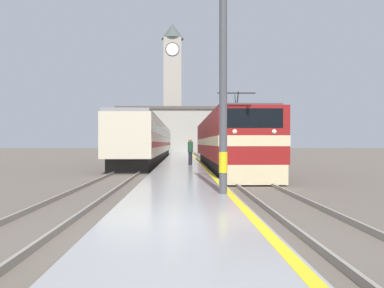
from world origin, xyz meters
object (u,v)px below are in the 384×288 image
object	(u,v)px
locomotive_train	(226,143)
passenger_train	(151,141)
clock_tower	(173,84)
person_on_platform	(190,151)
catenary_mast	(226,41)

from	to	relation	value
locomotive_train	passenger_train	distance (m)	14.72
locomotive_train	clock_tower	bearing A→B (deg)	94.79
person_on_platform	clock_tower	xyz separation A→B (m)	(-2.60, 58.97, 13.87)
person_on_platform	catenary_mast	bearing A→B (deg)	-87.27
person_on_platform	locomotive_train	bearing A→B (deg)	-2.36
catenary_mast	person_on_platform	size ratio (longest dim) A/B	4.93
catenary_mast	clock_tower	bearing A→B (deg)	92.56
passenger_train	clock_tower	world-z (taller)	clock_tower
locomotive_train	clock_tower	world-z (taller)	clock_tower
locomotive_train	passenger_train	world-z (taller)	locomotive_train
catenary_mast	locomotive_train	bearing A→B (deg)	83.22
person_on_platform	clock_tower	world-z (taller)	clock_tower
clock_tower	locomotive_train	bearing A→B (deg)	-85.21
locomotive_train	passenger_train	bearing A→B (deg)	114.26
passenger_train	person_on_platform	world-z (taller)	passenger_train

